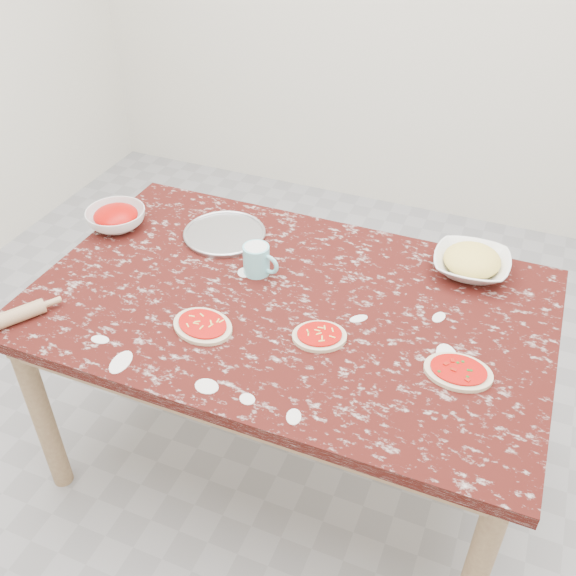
% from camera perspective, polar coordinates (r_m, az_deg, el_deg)
% --- Properties ---
extents(ground, '(4.00, 4.00, 0.00)m').
position_cam_1_polar(ground, '(2.56, 0.00, -14.33)').
color(ground, gray).
extents(worktable, '(1.60, 1.00, 0.75)m').
position_cam_1_polar(worktable, '(2.08, 0.00, -2.91)').
color(worktable, '#340D0A').
rests_on(worktable, ground).
extents(pizza_tray, '(0.36, 0.36, 0.01)m').
position_cam_1_polar(pizza_tray, '(2.33, -5.59, 4.72)').
color(pizza_tray, '#B2B2B7').
rests_on(pizza_tray, worktable).
extents(sauce_bowl, '(0.28, 0.28, 0.07)m').
position_cam_1_polar(sauce_bowl, '(2.44, -14.84, 5.92)').
color(sauce_bowl, white).
rests_on(sauce_bowl, worktable).
extents(cheese_bowl, '(0.26, 0.26, 0.06)m').
position_cam_1_polar(cheese_bowl, '(2.21, 15.78, 2.00)').
color(cheese_bowl, white).
rests_on(cheese_bowl, worktable).
extents(flour_mug, '(0.13, 0.09, 0.10)m').
position_cam_1_polar(flour_mug, '(2.11, -2.71, 2.52)').
color(flour_mug, '#7CD7E1').
rests_on(flour_mug, worktable).
extents(pizza_left, '(0.22, 0.19, 0.02)m').
position_cam_1_polar(pizza_left, '(1.94, -7.50, -3.30)').
color(pizza_left, beige).
rests_on(pizza_left, worktable).
extents(pizza_mid, '(0.20, 0.18, 0.02)m').
position_cam_1_polar(pizza_mid, '(1.89, 2.78, -4.23)').
color(pizza_mid, beige).
rests_on(pizza_mid, worktable).
extents(pizza_right, '(0.19, 0.15, 0.02)m').
position_cam_1_polar(pizza_right, '(1.84, 14.72, -7.11)').
color(pizza_right, beige).
rests_on(pizza_right, worktable).
extents(rolling_pin, '(0.16, 0.22, 0.05)m').
position_cam_1_polar(rolling_pin, '(2.09, -23.51, -2.54)').
color(rolling_pin, tan).
rests_on(rolling_pin, worktable).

